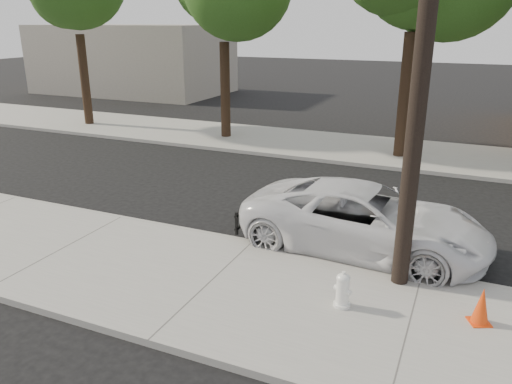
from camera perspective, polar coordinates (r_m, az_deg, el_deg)
ground at (r=14.19m, az=3.16°, el=-2.92°), size 120.00×120.00×0.00m
near_sidewalk at (r=10.62m, az=-5.23°, el=-10.48°), size 90.00×4.40×0.15m
far_sidewalk at (r=21.97m, az=11.08°, el=4.91°), size 90.00×5.00×0.15m
curb_near at (r=12.37m, az=-0.30°, el=-5.92°), size 90.00×0.12×0.16m
building_far at (r=40.72m, az=-13.90°, el=14.54°), size 14.00×8.00×5.00m
utility_pole at (r=9.71m, az=18.54°, el=14.58°), size 1.40×0.34×9.00m
police_cruiser at (r=12.17m, az=12.33°, el=-3.07°), size 5.95×3.01×1.61m
fire_hydrant at (r=9.70m, az=9.87°, el=-11.03°), size 0.37×0.33×0.68m
traffic_cone at (r=9.93m, az=24.37°, el=-11.80°), size 0.47×0.47×0.69m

